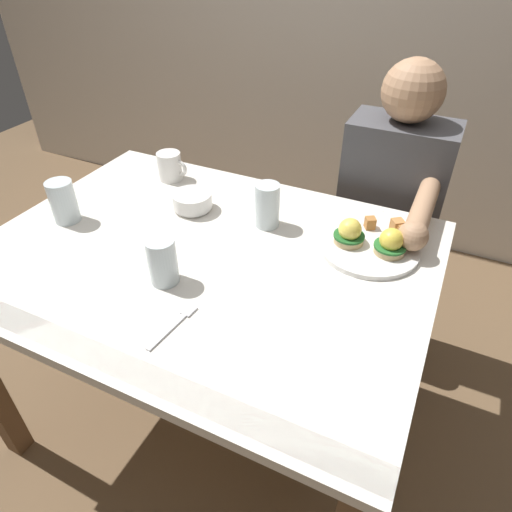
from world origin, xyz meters
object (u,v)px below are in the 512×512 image
(dining_table, at_px, (205,283))
(fruit_bowl, at_px, (192,201))
(fork, at_px, (175,324))
(coffee_mug, at_px, (170,166))
(eggs_benedict_plate, at_px, (371,242))
(water_glass_extra, at_px, (64,203))
(water_glass_far, at_px, (163,264))
(water_glass_near, at_px, (267,208))
(diner_person, at_px, (389,209))

(dining_table, bearing_deg, fruit_bowl, 128.31)
(dining_table, height_order, fork, fork)
(coffee_mug, bearing_deg, fork, -55.28)
(eggs_benedict_plate, distance_m, water_glass_extra, 0.88)
(dining_table, relative_size, coffee_mug, 10.75)
(fruit_bowl, relative_size, fork, 0.77)
(water_glass_far, distance_m, water_glass_extra, 0.44)
(coffee_mug, height_order, fork, coffee_mug)
(eggs_benedict_plate, distance_m, water_glass_near, 0.30)
(eggs_benedict_plate, xyz_separation_m, water_glass_near, (-0.30, -0.01, 0.03))
(dining_table, distance_m, coffee_mug, 0.48)
(coffee_mug, relative_size, water_glass_extra, 0.89)
(fruit_bowl, distance_m, fork, 0.49)
(eggs_benedict_plate, height_order, coffee_mug, coffee_mug)
(water_glass_near, relative_size, water_glass_far, 1.07)
(eggs_benedict_plate, xyz_separation_m, water_glass_far, (-0.42, -0.35, 0.03))
(water_glass_near, bearing_deg, coffee_mug, 163.82)
(water_glass_extra, bearing_deg, coffee_mug, 69.94)
(fruit_bowl, relative_size, water_glass_extra, 0.95)
(diner_person, bearing_deg, fruit_bowl, -141.38)
(fruit_bowl, xyz_separation_m, diner_person, (0.53, 0.42, -0.12))
(water_glass_near, height_order, water_glass_far, water_glass_near)
(fruit_bowl, distance_m, water_glass_near, 0.24)
(dining_table, distance_m, eggs_benedict_plate, 0.47)
(eggs_benedict_plate, xyz_separation_m, fork, (-0.32, -0.47, -0.02))
(dining_table, xyz_separation_m, water_glass_extra, (-0.44, -0.03, 0.16))
(eggs_benedict_plate, xyz_separation_m, diner_person, (-0.02, 0.39, -0.11))
(fork, xyz_separation_m, water_glass_extra, (-0.53, 0.23, 0.05))
(water_glass_near, xyz_separation_m, water_glass_extra, (-0.54, -0.23, -0.00))
(fruit_bowl, xyz_separation_m, water_glass_far, (0.12, -0.32, 0.02))
(eggs_benedict_plate, relative_size, diner_person, 0.24)
(water_glass_far, distance_m, diner_person, 0.86)
(water_glass_far, xyz_separation_m, water_glass_extra, (-0.42, 0.11, 0.00))
(water_glass_near, xyz_separation_m, diner_person, (0.29, 0.40, -0.15))
(water_glass_near, distance_m, water_glass_extra, 0.59)
(dining_table, xyz_separation_m, eggs_benedict_plate, (0.40, 0.21, 0.13))
(fork, distance_m, water_glass_near, 0.46)
(water_glass_far, height_order, diner_person, diner_person)
(water_glass_extra, height_order, diner_person, diner_person)
(fruit_bowl, height_order, water_glass_far, water_glass_far)
(water_glass_near, xyz_separation_m, water_glass_far, (-0.12, -0.34, -0.01))
(coffee_mug, distance_m, water_glass_far, 0.55)
(fork, bearing_deg, water_glass_extra, 156.92)
(eggs_benedict_plate, xyz_separation_m, coffee_mug, (-0.72, 0.11, 0.03))
(fruit_bowl, bearing_deg, water_glass_extra, -145.00)
(coffee_mug, relative_size, diner_person, 0.10)
(eggs_benedict_plate, relative_size, fruit_bowl, 2.25)
(coffee_mug, distance_m, fork, 0.71)
(fork, bearing_deg, fruit_bowl, 117.37)
(fork, xyz_separation_m, diner_person, (0.30, 0.86, -0.09))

